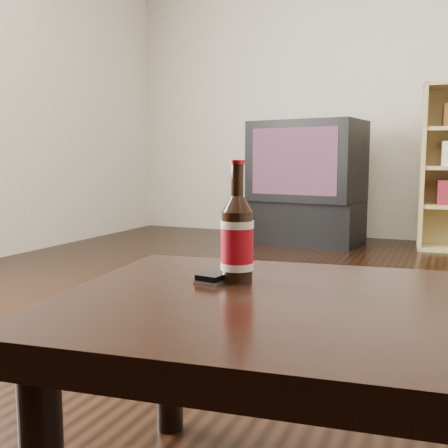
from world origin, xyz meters
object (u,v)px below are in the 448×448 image
at_px(phone, 218,276).
at_px(tv_stand, 306,222).
at_px(coffee_table, 379,338).
at_px(tv, 307,161).
at_px(beer_bottle, 237,239).

bearing_deg(phone, tv_stand, 109.71).
bearing_deg(phone, coffee_table, -2.25).
relative_size(tv_stand, tv, 0.95).
xyz_separation_m(beer_bottle, phone, (-0.04, -0.01, -0.08)).
distance_m(tv, beer_bottle, 3.35).
relative_size(tv, coffee_table, 0.75).
height_order(tv, phone, tv).
height_order(beer_bottle, phone, beer_bottle).
xyz_separation_m(tv_stand, beer_bottle, (0.70, -3.27, 0.35)).
height_order(tv_stand, coffee_table, coffee_table).
relative_size(beer_bottle, phone, 2.27).
distance_m(beer_bottle, phone, 0.09).
distance_m(tv, phone, 3.35).
bearing_deg(coffee_table, phone, 169.35).
distance_m(tv_stand, beer_bottle, 3.36).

